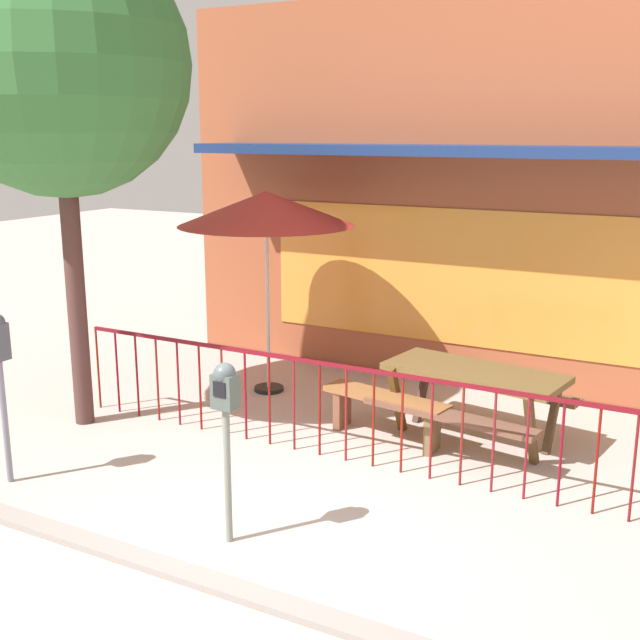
% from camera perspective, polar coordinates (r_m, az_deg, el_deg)
% --- Properties ---
extents(ground, '(40.00, 40.00, 0.00)m').
position_cam_1_polar(ground, '(6.49, -5.17, -15.39)').
color(ground, '#B7A59C').
extents(pub_storefront, '(7.57, 1.43, 4.75)m').
position_cam_1_polar(pub_storefront, '(10.09, 10.03, 9.04)').
color(pub_storefront, maroon).
rests_on(pub_storefront, ground).
extents(patio_fence_front, '(6.39, 0.04, 0.97)m').
position_cam_1_polar(patio_fence_front, '(7.58, 1.90, -5.49)').
color(patio_fence_front, maroon).
rests_on(patio_fence_front, ground).
extents(picnic_table_left, '(1.98, 1.61, 0.79)m').
position_cam_1_polar(picnic_table_left, '(8.21, 11.05, -4.61)').
color(picnic_table_left, brown).
rests_on(picnic_table_left, ground).
extents(patio_umbrella, '(2.09, 2.09, 2.44)m').
position_cam_1_polar(patio_umbrella, '(9.35, -3.91, 7.96)').
color(patio_umbrella, black).
rests_on(patio_umbrella, ground).
extents(patio_bench, '(1.43, 0.56, 0.48)m').
position_cam_1_polar(patio_bench, '(8.24, 4.75, -6.25)').
color(patio_bench, brown).
rests_on(patio_bench, ground).
extents(parking_meter_near, '(0.18, 0.17, 1.45)m').
position_cam_1_polar(parking_meter_near, '(6.00, -6.83, -6.11)').
color(parking_meter_near, gray).
rests_on(parking_meter_near, ground).
extents(street_tree, '(2.64, 2.64, 5.09)m').
position_cam_1_polar(street_tree, '(8.63, -18.31, 17.01)').
color(street_tree, '#4B2E2B').
rests_on(street_tree, ground).
extents(curb_edge, '(10.60, 0.20, 0.11)m').
position_cam_1_polar(curb_edge, '(6.01, -8.97, -18.06)').
color(curb_edge, gray).
rests_on(curb_edge, ground).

